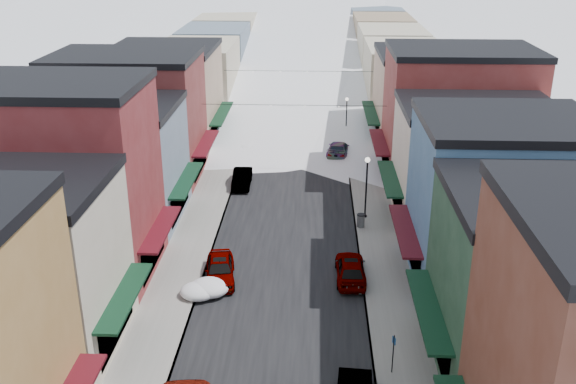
# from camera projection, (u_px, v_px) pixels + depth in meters

# --- Properties ---
(road) EXTENTS (10.00, 160.00, 0.01)m
(road) POSITION_uv_depth(u_px,v_px,m) (299.00, 114.00, 77.41)
(road) COLOR black
(road) RESTS_ON ground
(sidewalk_left) EXTENTS (3.20, 160.00, 0.15)m
(sidewalk_left) POSITION_uv_depth(u_px,v_px,m) (245.00, 113.00, 77.65)
(sidewalk_left) COLOR gray
(sidewalk_left) RESTS_ON ground
(sidewalk_right) EXTENTS (3.20, 160.00, 0.15)m
(sidewalk_right) POSITION_uv_depth(u_px,v_px,m) (354.00, 114.00, 77.12)
(sidewalk_right) COLOR gray
(sidewalk_right) RESTS_ON ground
(curb_left) EXTENTS (0.10, 160.00, 0.15)m
(curb_left) POSITION_uv_depth(u_px,v_px,m) (258.00, 113.00, 77.59)
(curb_left) COLOR slate
(curb_left) RESTS_ON ground
(curb_right) EXTENTS (0.10, 160.00, 0.15)m
(curb_right) POSITION_uv_depth(u_px,v_px,m) (341.00, 114.00, 77.18)
(curb_right) COLOR slate
(curb_right) RESTS_ON ground
(bldg_l_cream) EXTENTS (11.30, 8.20, 9.50)m
(bldg_l_cream) POSITION_uv_depth(u_px,v_px,m) (12.00, 267.00, 32.18)
(bldg_l_cream) COLOR beige
(bldg_l_cream) RESTS_ON ground
(bldg_l_brick_near) EXTENTS (12.30, 8.20, 12.50)m
(bldg_l_brick_near) POSITION_uv_depth(u_px,v_px,m) (58.00, 182.00, 39.04)
(bldg_l_brick_near) COLOR maroon
(bldg_l_brick_near) RESTS_ON ground
(bldg_l_grayblue) EXTENTS (11.30, 9.20, 9.00)m
(bldg_l_grayblue) POSITION_uv_depth(u_px,v_px,m) (111.00, 162.00, 47.55)
(bldg_l_grayblue) COLOR gray
(bldg_l_grayblue) RESTS_ON ground
(bldg_l_brick_far) EXTENTS (13.30, 9.20, 11.00)m
(bldg_l_brick_far) POSITION_uv_depth(u_px,v_px,m) (129.00, 117.00, 55.54)
(bldg_l_brick_far) COLOR maroon
(bldg_l_brick_far) RESTS_ON ground
(bldg_l_tan) EXTENTS (11.30, 11.20, 10.00)m
(bldg_l_tan) POSITION_uv_depth(u_px,v_px,m) (166.00, 95.00, 64.95)
(bldg_l_tan) COLOR tan
(bldg_l_tan) RESTS_ON ground
(bldg_r_green) EXTENTS (11.30, 9.20, 9.50)m
(bldg_r_green) POSITION_uv_depth(u_px,v_px,m) (548.00, 284.00, 30.66)
(bldg_r_green) COLOR #1E3F29
(bldg_r_green) RESTS_ON ground
(bldg_r_blue) EXTENTS (11.30, 9.20, 10.50)m
(bldg_r_blue) POSITION_uv_depth(u_px,v_px,m) (500.00, 201.00, 38.80)
(bldg_r_blue) COLOR #406791
(bldg_r_blue) RESTS_ON ground
(bldg_r_cream) EXTENTS (12.30, 9.20, 9.00)m
(bldg_r_cream) POSITION_uv_depth(u_px,v_px,m) (474.00, 163.00, 47.39)
(bldg_r_cream) COLOR beige
(bldg_r_cream) RESTS_ON ground
(bldg_r_brick_far) EXTENTS (13.30, 9.20, 11.50)m
(bldg_r_brick_far) POSITION_uv_depth(u_px,v_px,m) (458.00, 115.00, 55.24)
(bldg_r_brick_far) COLOR maroon
(bldg_r_brick_far) RESTS_ON ground
(bldg_r_tan) EXTENTS (11.30, 11.20, 9.50)m
(bldg_r_tan) POSITION_uv_depth(u_px,v_px,m) (427.00, 98.00, 64.91)
(bldg_r_tan) COLOR tan
(bldg_r_tan) RESTS_ON ground
(distant_blocks) EXTENTS (34.00, 55.00, 8.00)m
(distant_blocks) POSITION_uv_depth(u_px,v_px,m) (304.00, 49.00, 97.20)
(distant_blocks) COLOR gray
(distant_blocks) RESTS_ON ground
(overhead_cables) EXTENTS (16.40, 15.04, 0.04)m
(overhead_cables) POSITION_uv_depth(u_px,v_px,m) (296.00, 86.00, 63.51)
(overhead_cables) COLOR black
(overhead_cables) RESTS_ON ground
(car_silver_sedan) EXTENTS (2.39, 4.69, 1.53)m
(car_silver_sedan) POSITION_uv_depth(u_px,v_px,m) (220.00, 269.00, 40.15)
(car_silver_sedan) COLOR #AFB1B7
(car_silver_sedan) RESTS_ON ground
(car_dark_hatch) EXTENTS (1.59, 4.32, 1.41)m
(car_dark_hatch) POSITION_uv_depth(u_px,v_px,m) (242.00, 178.00, 55.15)
(car_dark_hatch) COLOR black
(car_dark_hatch) RESTS_ON ground
(car_silver_wagon) EXTENTS (2.67, 5.51, 1.54)m
(car_silver_wagon) POSITION_uv_depth(u_px,v_px,m) (257.00, 130.00, 68.56)
(car_silver_wagon) COLOR gray
(car_silver_wagon) RESTS_ON ground
(car_gray_suv) EXTENTS (1.89, 4.60, 1.56)m
(car_gray_suv) POSITION_uv_depth(u_px,v_px,m) (351.00, 268.00, 40.23)
(car_gray_suv) COLOR gray
(car_gray_suv) RESTS_ON ground
(car_black_sedan) EXTENTS (2.69, 5.22, 1.45)m
(car_black_sedan) POSITION_uv_depth(u_px,v_px,m) (338.00, 149.00, 62.56)
(car_black_sedan) COLOR black
(car_black_sedan) RESTS_ON ground
(car_lane_silver) EXTENTS (1.90, 4.47, 1.51)m
(car_lane_silver) POSITION_uv_depth(u_px,v_px,m) (293.00, 115.00, 74.22)
(car_lane_silver) COLOR #A5A9AD
(car_lane_silver) RESTS_ON ground
(car_lane_white) EXTENTS (2.37, 4.99, 1.38)m
(car_lane_white) POSITION_uv_depth(u_px,v_px,m) (314.00, 84.00, 89.34)
(car_lane_white) COLOR white
(car_lane_white) RESTS_ON ground
(parking_sign) EXTENTS (0.14, 0.28, 2.16)m
(parking_sign) POSITION_uv_depth(u_px,v_px,m) (393.00, 351.00, 31.24)
(parking_sign) COLOR black
(parking_sign) RESTS_ON sidewalk_right
(trash_can) EXTENTS (0.59, 0.59, 1.01)m
(trash_can) POSITION_uv_depth(u_px,v_px,m) (361.00, 220.00, 47.20)
(trash_can) COLOR slate
(trash_can) RESTS_ON sidewalk_right
(streetlamp_near) EXTENTS (0.40, 0.40, 4.80)m
(streetlamp_near) POSITION_uv_depth(u_px,v_px,m) (367.00, 180.00, 47.93)
(streetlamp_near) COLOR black
(streetlamp_near) RESTS_ON sidewalk_right
(streetlamp_far) EXTENTS (0.36, 0.36, 4.32)m
(streetlamp_far) POSITION_uv_depth(u_px,v_px,m) (347.00, 112.00, 67.02)
(streetlamp_far) COLOR black
(streetlamp_far) RESTS_ON sidewalk_right
(snow_pile_near) EXTENTS (2.43, 2.70, 1.03)m
(snow_pile_near) POSITION_uv_depth(u_px,v_px,m) (210.00, 287.00, 38.67)
(snow_pile_near) COLOR white
(snow_pile_near) RESTS_ON ground
(snow_pile_mid) EXTENTS (2.20, 2.55, 0.93)m
(snow_pile_mid) POSITION_uv_depth(u_px,v_px,m) (199.00, 291.00, 38.37)
(snow_pile_mid) COLOR white
(snow_pile_mid) RESTS_ON ground
(snow_pile_far) EXTENTS (2.08, 2.48, 0.88)m
(snow_pile_far) POSITION_uv_depth(u_px,v_px,m) (246.00, 149.00, 63.50)
(snow_pile_far) COLOR white
(snow_pile_far) RESTS_ON ground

